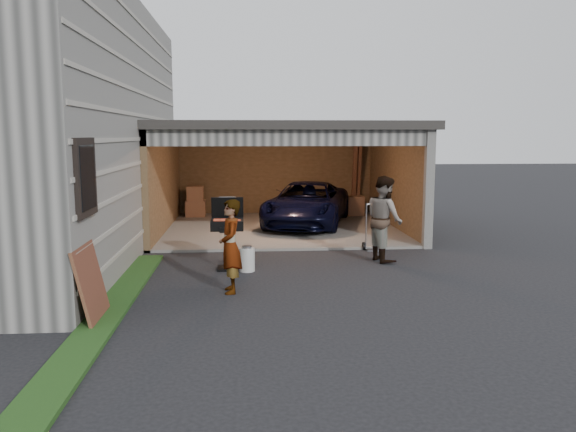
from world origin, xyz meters
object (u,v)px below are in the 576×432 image
woman (230,246)px  bbq_grill (227,227)px  minivan (307,206)px  plywood_panel (91,284)px  propane_tank (247,260)px  hand_truck (373,241)px  man (384,218)px

woman → bbq_grill: 1.63m
minivan → plywood_panel: minivan is taller
bbq_grill → propane_tank: bbq_grill is taller
minivan → hand_truck: size_ratio=4.06×
woman → plywood_panel: 2.32m
bbq_grill → hand_truck: 3.64m
propane_tank → plywood_panel: 3.52m
woman → man: size_ratio=0.88×
propane_tank → woman: bearing=-100.7°
woman → hand_truck: (3.12, 3.22, -0.57)m
man → hand_truck: size_ratio=1.66×
propane_tank → bbq_grill: bearing=152.5°
woman → plywood_panel: bearing=-61.8°
man → propane_tank: (-2.83, -0.71, -0.66)m
bbq_grill → propane_tank: bearing=-27.5°
propane_tank → plywood_panel: size_ratio=0.41×
bbq_grill → propane_tank: (0.37, -0.19, -0.60)m
plywood_panel → propane_tank: bearing=51.7°
minivan → man: (1.11, -4.40, 0.28)m
man → plywood_panel: 6.09m
hand_truck → woman: bearing=-138.2°
minivan → hand_truck: 3.54m
plywood_panel → hand_truck: 6.77m
woman → plywood_panel: size_ratio=1.42×
man → bbq_grill: bearing=87.2°
plywood_panel → bbq_grill: bearing=58.5°
propane_tank → plywood_panel: plywood_panel is taller
bbq_grill → hand_truck: bbq_grill is taller
woman → man: (3.10, 2.14, 0.11)m
man → bbq_grill: man is taller
man → woman: bearing=112.7°
woman → propane_tank: bearing=162.9°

